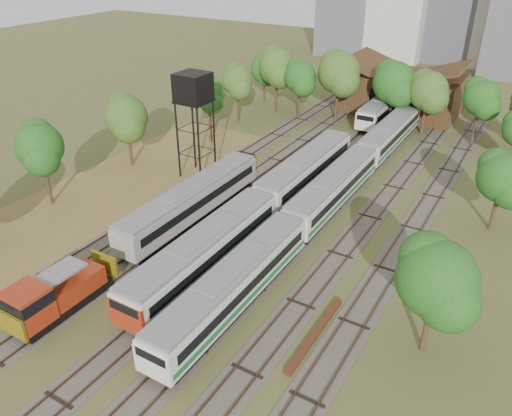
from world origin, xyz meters
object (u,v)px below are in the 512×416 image
Objects in this scene: shunter_locomotive at (52,297)px; railcar_green_set at (333,189)px; railcar_red_set at (262,206)px; water_tower at (193,90)px.

railcar_green_set is at bearing 67.92° from shunter_locomotive.
water_tower reaches higher than railcar_red_set.
water_tower is (-15.40, -1.04, 7.62)m from railcar_green_set.
shunter_locomotive is at bearing -112.08° from railcar_green_set.
railcar_green_set is 4.69× the size of water_tower.
railcar_green_set is 26.60m from shunter_locomotive.
water_tower is (-5.40, 23.61, 7.78)m from shunter_locomotive.
water_tower is at bearing -176.12° from railcar_green_set.
shunter_locomotive reaches higher than railcar_green_set.
railcar_red_set is at bearing -26.18° from water_tower.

